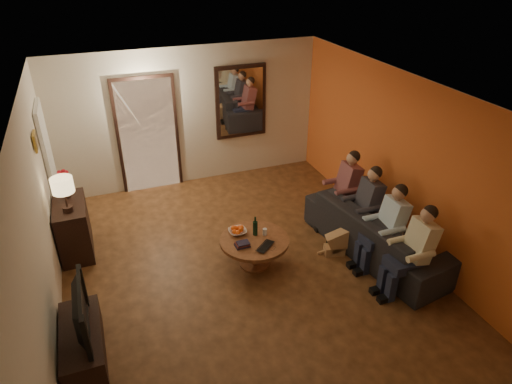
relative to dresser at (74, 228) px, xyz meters
name	(u,v)px	position (x,y,z in m)	size (l,w,h in m)	color
floor	(244,267)	(2.25, -1.31, -0.42)	(5.00, 6.00, 0.01)	#412511
ceiling	(241,94)	(2.25, -1.31, 2.18)	(5.00, 6.00, 0.01)	white
back_wall	(190,117)	(2.25, 1.69, 0.88)	(5.00, 0.02, 2.60)	beige
front_wall	(369,361)	(2.25, -4.31, 0.88)	(5.00, 0.02, 2.60)	beige
left_wall	(39,226)	(-0.25, -1.31, 0.88)	(0.02, 6.00, 2.60)	beige
right_wall	(400,161)	(4.75, -1.31, 0.88)	(0.02, 6.00, 2.60)	beige
orange_accent	(400,161)	(4.74, -1.31, 0.88)	(0.01, 6.00, 2.60)	orange
kitchen_doorway	(148,136)	(1.45, 1.67, 0.63)	(1.00, 0.06, 2.10)	#FFE0A5
door_trim	(148,136)	(1.45, 1.66, 0.63)	(1.12, 0.04, 2.22)	black
fridge_glimpse	(163,142)	(1.70, 1.68, 0.48)	(0.45, 0.03, 1.70)	silver
mirror_frame	(241,102)	(3.25, 1.65, 1.08)	(1.00, 0.05, 1.40)	black
mirror_glass	(241,102)	(3.25, 1.62, 1.08)	(0.86, 0.02, 1.26)	white
white_door	(51,167)	(-0.21, 0.99, 0.60)	(0.06, 0.85, 2.04)	white
framed_art	(35,141)	(-0.22, -0.01, 1.43)	(0.03, 0.28, 0.24)	#B28C33
art_canvas	(36,141)	(-0.21, -0.01, 1.43)	(0.01, 0.22, 0.18)	brown
dresser	(74,228)	(0.00, 0.00, 0.00)	(0.45, 0.94, 0.83)	black
table_lamp	(64,195)	(0.00, -0.22, 0.69)	(0.30, 0.30, 0.54)	beige
flower_vase	(65,184)	(0.00, 0.22, 0.64)	(0.14, 0.14, 0.44)	red
tv_stand	(83,343)	(0.00, -2.17, -0.23)	(0.45, 1.14, 0.38)	black
tv	(75,313)	(0.00, -2.17, 0.24)	(0.13, 0.97, 0.56)	black
sofa	(379,231)	(4.29, -1.64, -0.05)	(0.97, 2.49, 0.73)	black
person_a	(414,254)	(4.19, -2.54, 0.18)	(0.60, 0.40, 1.20)	tan
person_b	(387,230)	(4.19, -1.94, 0.18)	(0.60, 0.40, 1.20)	tan
person_c	(364,209)	(4.19, -1.34, 0.18)	(0.60, 0.40, 1.20)	tan
person_d	(344,192)	(4.19, -0.74, 0.18)	(0.60, 0.40, 1.20)	tan
dog	(342,238)	(3.74, -1.50, -0.14)	(0.56, 0.24, 0.56)	#AD7A50
coffee_table	(254,252)	(2.42, -1.28, -0.19)	(1.00, 1.00, 0.45)	brown
bowl	(238,232)	(2.24, -1.06, 0.07)	(0.26, 0.26, 0.06)	white
oranges	(237,228)	(2.24, -1.06, 0.13)	(0.20, 0.20, 0.08)	#FF5A15
wine_bottle	(255,226)	(2.47, -1.18, 0.19)	(0.07, 0.07, 0.31)	black
wine_glass	(265,232)	(2.60, -1.23, 0.08)	(0.06, 0.06, 0.10)	silver
book_stack	(242,244)	(2.20, -1.38, 0.07)	(0.20, 0.15, 0.07)	black
laptop	(268,248)	(2.52, -1.56, 0.05)	(0.33, 0.21, 0.03)	black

